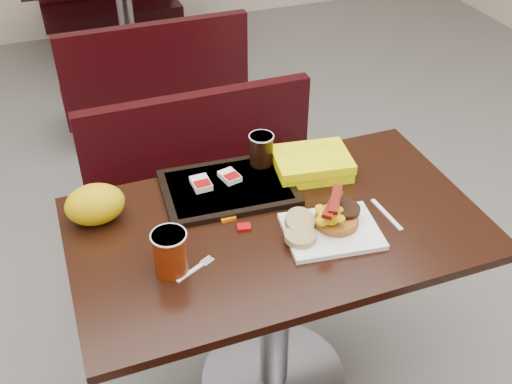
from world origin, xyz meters
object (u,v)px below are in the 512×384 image
object	(u,v)px
platter	(332,231)
knife	(386,214)
pancake_stack	(336,220)
fork	(190,273)
coffee_cup_far	(261,150)
tray	(228,188)
bench_far_s	(151,73)
paper_bag	(95,204)
table_near	(275,311)
coffee_cup_near	(170,253)
hashbrown_sleeve_left	(201,183)
clamshell	(312,164)
hashbrown_sleeve_right	(230,176)
bench_near_n	(213,194)
table_far	(127,26)

from	to	relation	value
platter	knife	distance (m)	0.19
pancake_stack	fork	size ratio (longest dim) A/B	1.03
knife	coffee_cup_far	xyz separation A→B (m)	(-0.26, 0.36, 0.07)
fork	tray	distance (m)	0.38
bench_far_s	platter	size ratio (longest dim) A/B	3.75
coffee_cup_far	paper_bag	bearing A→B (deg)	-170.82
table_near	pancake_stack	bearing A→B (deg)	-26.04
platter	tray	bearing A→B (deg)	132.78
platter	pancake_stack	xyz separation A→B (m)	(0.02, 0.02, 0.02)
coffee_cup_near	hashbrown_sleeve_left	xyz separation A→B (m)	(0.17, 0.31, -0.03)
pancake_stack	coffee_cup_far	bearing A→B (deg)	104.95
platter	clamshell	xyz separation A→B (m)	(0.07, 0.30, 0.02)
table_near	hashbrown_sleeve_left	size ratio (longest dim) A/B	16.23
coffee_cup_near	hashbrown_sleeve_right	world-z (taller)	coffee_cup_near
table_near	tray	world-z (taller)	tray
fork	pancake_stack	bearing A→B (deg)	-22.29
coffee_cup_far	table_near	bearing A→B (deg)	-101.10
tray	fork	bearing A→B (deg)	-119.94
pancake_stack	clamshell	world-z (taller)	clamshell
fork	paper_bag	distance (m)	0.37
knife	hashbrown_sleeve_left	size ratio (longest dim) A/B	2.10
platter	pancake_stack	size ratio (longest dim) A/B	2.08
coffee_cup_far	paper_bag	distance (m)	0.55
pancake_stack	hashbrown_sleeve_left	distance (m)	0.44
fork	hashbrown_sleeve_left	size ratio (longest dim) A/B	1.69
hashbrown_sleeve_left	paper_bag	bearing A→B (deg)	-176.12
fork	paper_bag	size ratio (longest dim) A/B	0.72
pancake_stack	fork	world-z (taller)	pancake_stack
table_near	hashbrown_sleeve_right	bearing A→B (deg)	106.23
coffee_cup_far	bench_far_s	bearing A→B (deg)	91.98
coffee_cup_near	hashbrown_sleeve_left	world-z (taller)	coffee_cup_near
fork	paper_bag	xyz separation A→B (m)	(-0.20, 0.31, 0.06)
knife	paper_bag	distance (m)	0.86
bench_far_s	knife	distance (m)	2.04
hashbrown_sleeve_right	paper_bag	xyz separation A→B (m)	(-0.42, -0.04, 0.03)
table_near	coffee_cup_far	xyz separation A→B (m)	(0.06, 0.29, 0.45)
bench_far_s	hashbrown_sleeve_right	distance (m)	1.72
bench_near_n	knife	bearing A→B (deg)	-67.56
coffee_cup_near	hashbrown_sleeve_left	size ratio (longest dim) A/B	1.69
bench_near_n	tray	size ratio (longest dim) A/B	2.47
bench_near_n	table_far	bearing A→B (deg)	90.00
pancake_stack	tray	distance (m)	0.37
bench_far_s	coffee_cup_far	size ratio (longest dim) A/B	9.59
knife	coffee_cup_far	distance (m)	0.45
clamshell	paper_bag	world-z (taller)	paper_bag
fork	tray	world-z (taller)	tray
table_near	platter	bearing A→B (deg)	-35.97
table_far	fork	bearing A→B (deg)	-96.21
coffee_cup_near	fork	world-z (taller)	coffee_cup_near
coffee_cup_near	bench_near_n	bearing A→B (deg)	66.74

